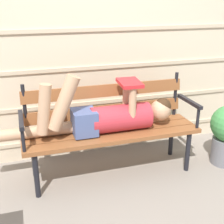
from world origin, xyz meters
TOP-DOWN VIEW (x-y plane):
  - ground_plane at (0.00, 0.00)m, footprint 12.00×12.00m
  - house_siding at (0.00, 0.64)m, footprint 4.04×0.08m
  - park_bench at (0.00, 0.19)m, footprint 1.56×0.43m
  - reclining_person at (-0.07, 0.12)m, footprint 1.71×0.26m

SIDE VIEW (x-z plane):
  - ground_plane at x=0.00m, z-range 0.00..0.00m
  - park_bench at x=0.00m, z-range 0.05..0.90m
  - reclining_person at x=-0.07m, z-range 0.30..0.86m
  - house_siding at x=0.00m, z-range 0.00..2.51m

